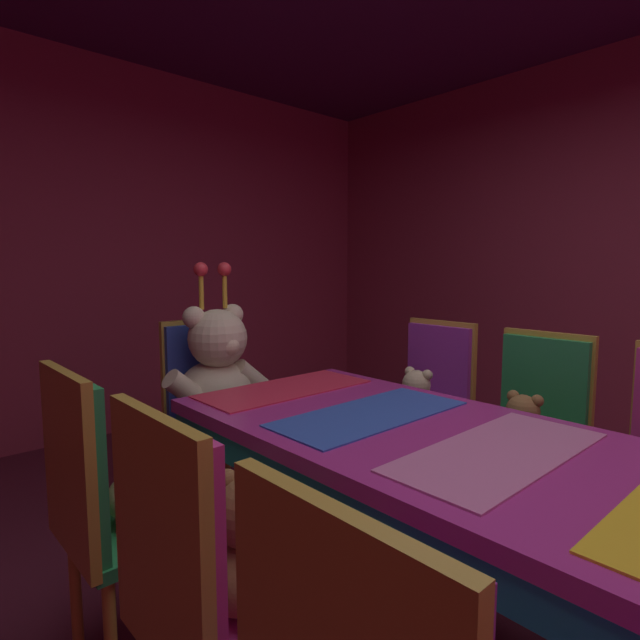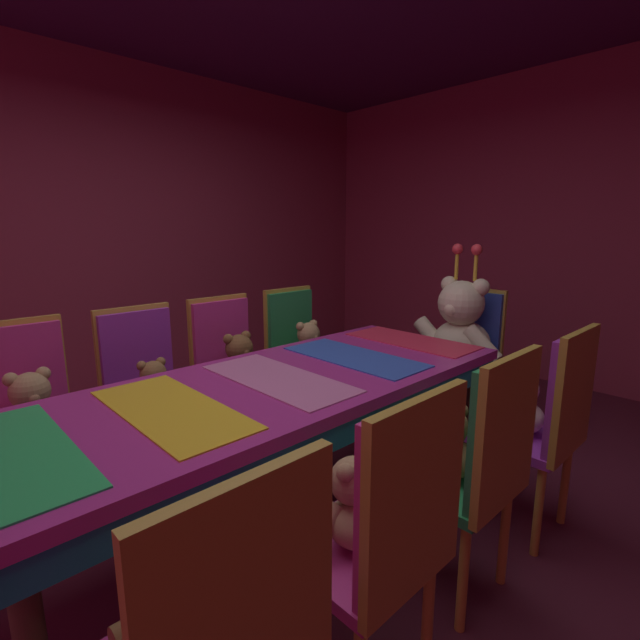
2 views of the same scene
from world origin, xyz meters
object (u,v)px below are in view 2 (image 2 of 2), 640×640
chair_right_1 (390,524)px  teddy_right_1 (352,506)px  chair_left_3 (295,343)px  teddy_right_3 (519,407)px  chair_left_1 (143,379)px  chair_right_2 (483,455)px  teddy_left_0 (33,412)px  banquet_table (278,397)px  teddy_left_1 (155,389)px  teddy_right_0 (189,599)px  teddy_left_3 (309,348)px  chair_right_3 (552,413)px  throne_chair (470,343)px  teddy_right_2 (447,446)px  teddy_left_2 (240,364)px  chair_left_2 (227,360)px  chair_left_0 (25,404)px  king_teddy_bear (459,329)px

chair_right_1 → teddy_right_1: size_ratio=3.24×
chair_left_3 → teddy_right_3: chair_left_3 is taller
chair_left_1 → chair_right_2: size_ratio=1.00×
chair_left_3 → teddy_right_1: chair_left_3 is taller
teddy_left_0 → chair_right_2: (1.56, 1.08, -0.00)m
teddy_right_1 → chair_right_2: (0.14, 0.55, 0.02)m
banquet_table → teddy_left_1: size_ratio=8.19×
teddy_right_0 → chair_right_1: (0.14, 0.53, -0.00)m
teddy_left_1 → teddy_right_1: bearing=-0.7°
teddy_left_3 → teddy_right_3: (1.44, 0.01, -0.01)m
chair_left_1 → chair_right_3: (1.71, 1.11, 0.00)m
teddy_left_1 → throne_chair: 2.11m
teddy_right_1 → teddy_right_2: (-0.01, 0.55, -0.00)m
teddy_right_3 → teddy_left_2: bearing=22.3°
teddy_right_2 → chair_right_3: bearing=-106.7°
chair_left_1 → chair_right_2: same height
teddy_left_1 → chair_left_2: bearing=104.9°
chair_left_0 → teddy_left_3: 1.65m
teddy_left_0 → teddy_right_3: (1.44, 1.66, -0.02)m
chair_right_3 → chair_left_0: bearing=43.7°
teddy_right_1 → teddy_right_3: 1.13m
teddy_left_3 → teddy_right_0: size_ratio=0.96×
teddy_right_0 → chair_right_1: size_ratio=0.35×
chair_right_1 → chair_right_3: size_ratio=1.00×
teddy_left_0 → chair_right_3: bearing=46.3°
throne_chair → chair_right_2: bearing=29.9°
chair_right_1 → teddy_left_3: bearing=-35.6°
teddy_left_3 → chair_right_3: 1.58m
teddy_left_1 → teddy_right_0: 1.51m
chair_left_2 → chair_right_1: (1.69, -0.54, 0.00)m
teddy_left_1 → king_teddy_bear: bearing=69.0°
teddy_right_0 → chair_right_3: bearing=-95.7°
chair_left_1 → teddy_right_2: chair_left_1 is taller
chair_right_1 → chair_right_2: 0.55m
teddy_left_2 → chair_right_1: bearing=-19.4°
chair_right_1 → teddy_right_2: 0.57m
chair_left_1 → teddy_right_1: 1.55m
teddy_left_0 → teddy_right_0: size_ratio=1.00×
chair_left_0 → chair_left_1: (0.02, 0.55, 0.00)m
chair_right_2 → king_teddy_bear: bearing=-57.0°
teddy_right_3 → king_teddy_bear: size_ratio=0.37×
teddy_right_2 → king_teddy_bear: (-0.70, 1.29, 0.15)m
chair_left_2 → king_teddy_bear: bearing=57.0°
banquet_table → chair_right_3: bearing=44.2°
teddy_right_3 → teddy_right_1: bearing=88.8°
banquet_table → teddy_left_1: (-0.70, -0.26, -0.08)m
teddy_left_0 → banquet_table: bearing=48.5°
chair_right_2 → throne_chair: 1.68m
teddy_left_0 → throne_chair: throne_chair is taller
throne_chair → teddy_right_2: bearing=25.5°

